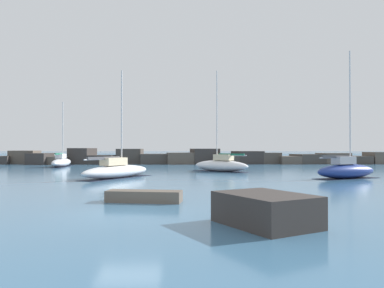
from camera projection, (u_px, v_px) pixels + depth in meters
name	position (u px, v px, depth m)	size (l,w,h in m)	color
ground_plane	(129.00, 213.00, 14.71)	(600.00, 600.00, 0.00)	#3D6B8E
open_sea_beyond	(180.00, 156.00, 120.73)	(400.00, 116.00, 0.01)	#2D5B7F
breakwater_jetty	(180.00, 158.00, 60.97)	(70.49, 7.15, 2.56)	#423D38
foreground_rocks	(173.00, 206.00, 13.58)	(15.95, 8.14, 1.05)	brown
sailboat_moored_0	(221.00, 165.00, 40.74)	(6.49, 5.80, 11.11)	white
sailboat_moored_2	(117.00, 170.00, 31.91)	(5.58, 7.99, 9.33)	white
sailboat_moored_3	(62.00, 162.00, 51.40)	(2.38, 8.01, 9.01)	white
sailboat_moored_4	(346.00, 170.00, 31.37)	(6.46, 4.36, 10.82)	navy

